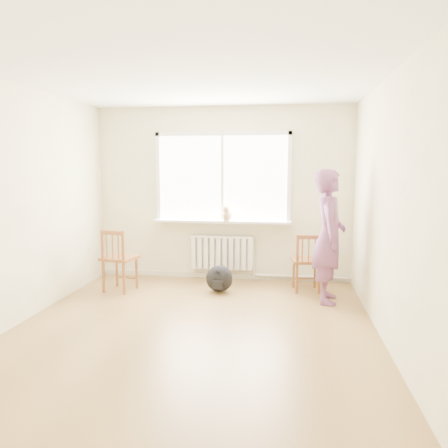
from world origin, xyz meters
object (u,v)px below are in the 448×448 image
at_px(person, 329,236).
at_px(cat, 227,214).
at_px(backpack, 219,279).
at_px(chair_right, 307,263).
at_px(chair_left, 118,260).

relative_size(person, cat, 4.42).
xyz_separation_m(person, cat, (-1.46, 0.82, 0.18)).
relative_size(cat, backpack, 1.03).
distance_m(person, cat, 1.68).
distance_m(chair_right, backpack, 1.27).
bearing_deg(backpack, chair_left, -173.12).
height_order(chair_right, backpack, chair_right).
bearing_deg(chair_left, chair_right, -160.69).
distance_m(cat, backpack, 1.05).
height_order(chair_right, person, person).
xyz_separation_m(chair_left, backpack, (1.44, 0.17, -0.26)).
height_order(person, backpack, person).
bearing_deg(chair_right, person, 113.91).
xyz_separation_m(person, backpack, (-1.49, 0.23, -0.68)).
distance_m(person, backpack, 1.65).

